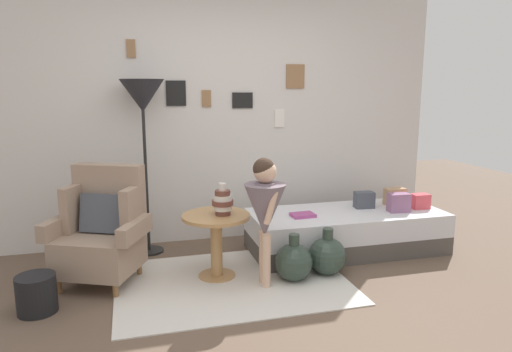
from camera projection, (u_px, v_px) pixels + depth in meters
The scene contains 17 objects.
ground_plane at pixel (271, 321), 3.25m from camera, with size 12.00×12.00×0.00m, color brown.
gallery_wall at pixel (217, 117), 4.85m from camera, with size 4.80×0.12×2.60m.
rug at pixel (232, 282), 3.89m from camera, with size 1.90×1.39×0.01m, color silver.
armchair at pixel (102, 230), 3.85m from camera, with size 0.89×0.80×0.97m.
daybed at pixel (346, 231), 4.62m from camera, with size 1.91×0.81×0.40m.
pillow_head at pixel (420, 201), 4.69m from camera, with size 0.17×0.12×0.15m, color #D64C56.
pillow_mid at pixel (395, 196), 4.84m from camera, with size 0.21×0.12×0.17m, color tan.
pillow_back at pixel (399, 203), 4.56m from camera, with size 0.20×0.12×0.18m, color gray.
pillow_extra at pixel (364, 200), 4.71m from camera, with size 0.19×0.12×0.16m, color #474C56.
side_table at pixel (216, 232), 3.93m from camera, with size 0.58×0.58×0.56m.
vase_striped at pixel (223, 202), 3.87m from camera, with size 0.18×0.18×0.27m.
floor_lamp at pixel (143, 102), 4.34m from camera, with size 0.41×0.41×1.68m.
person_child at pixel (265, 206), 3.71m from camera, with size 0.34×0.34×1.07m.
book_on_daybed at pixel (303, 215), 4.40m from camera, with size 0.22×0.16×0.03m, color #A94788.
demijohn_near at pixel (294, 262), 3.90m from camera, with size 0.32×0.32×0.41m.
demijohn_far at pixel (327, 256), 4.03m from camera, with size 0.33×0.33×0.41m.
magazine_basket at pixel (37, 294), 3.35m from camera, with size 0.28×0.28×0.28m, color black.
Camera 1 is at (-0.89, -2.86, 1.61)m, focal length 32.58 mm.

